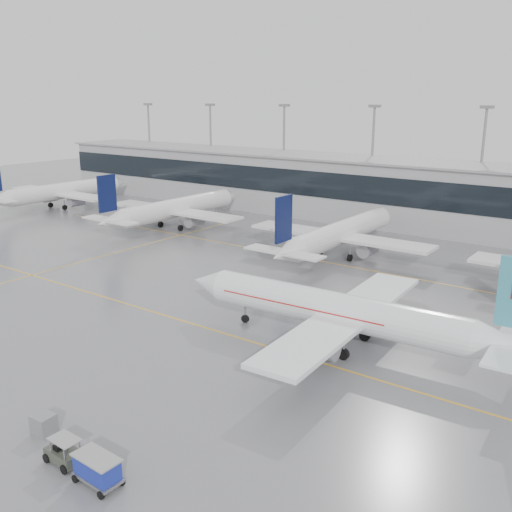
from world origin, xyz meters
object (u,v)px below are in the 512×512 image
Objects in this scene: air_canada_jet at (344,312)px; baggage_cart at (97,468)px; gse_unit at (44,424)px; baggage_tug at (64,454)px.

baggage_cart is at bearing 81.10° from air_canada_jet.
air_canada_jet reaches higher than baggage_cart.
air_canada_jet reaches higher than gse_unit.
baggage_cart is 2.17× the size of gse_unit.
gse_unit is at bearing 164.05° from baggage_tug.
baggage_cart is (-2.83, -27.89, -2.48)m from air_canada_jet.
baggage_tug is 3.63m from baggage_cart.
baggage_cart reaches higher than baggage_tug.
baggage_tug is (-6.42, -27.82, -2.97)m from air_canada_jet.
air_canada_jet is at bearing 78.21° from baggage_tug.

